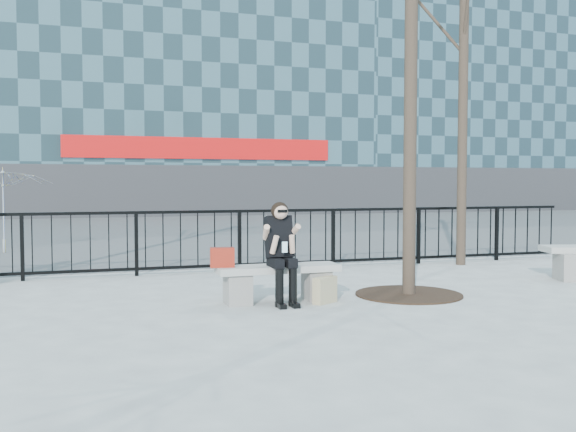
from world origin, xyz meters
name	(u,v)px	position (x,y,z in m)	size (l,w,h in m)	color
ground	(278,302)	(0.00, 0.00, 0.00)	(120.00, 120.00, 0.00)	gray
street_surface	(155,227)	(0.00, 15.00, 0.00)	(60.00, 23.00, 0.01)	#474747
railing	(229,241)	(0.00, 3.00, 0.55)	(14.00, 0.06, 1.10)	black
building_right	(458,42)	(20.00, 27.00, 10.30)	(16.20, 10.20, 20.60)	#486A74
tree_grate	(409,294)	(1.90, -0.10, 0.01)	(1.50, 1.50, 0.02)	black
bench_main	(278,279)	(0.00, 0.00, 0.30)	(1.65, 0.46, 0.49)	slate
seated_woman	(281,253)	(0.00, -0.16, 0.67)	(0.50, 0.64, 1.34)	black
handbag	(222,257)	(-0.75, 0.02, 0.62)	(0.31, 0.15, 0.26)	maroon
shopping_bag	(325,290)	(0.56, -0.29, 0.17)	(0.37, 0.14, 0.35)	tan
vendor_umbrella	(3,210)	(-4.16, 7.47, 0.97)	(2.11, 2.16, 1.94)	gold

